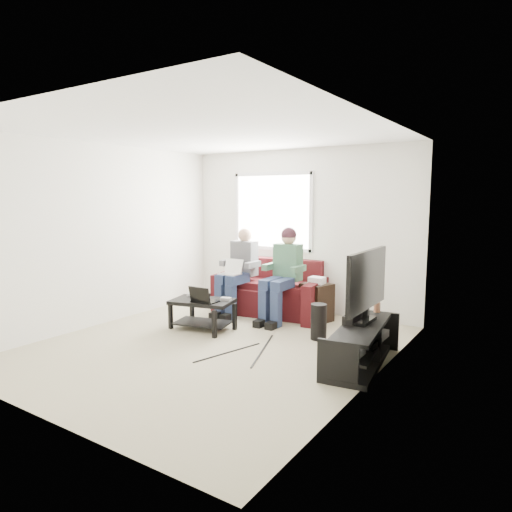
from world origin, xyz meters
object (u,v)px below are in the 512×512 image
at_px(tv_stand, 362,347).
at_px(subwoofer, 319,322).
at_px(coffee_table, 202,308).
at_px(tv, 367,282).
at_px(sofa, 270,293).
at_px(end_table, 317,301).

xyz_separation_m(tv_stand, subwoofer, (-0.79, 0.57, 0.03)).
distance_m(coffee_table, tv, 2.43).
bearing_deg(sofa, subwoofer, -34.16).
bearing_deg(sofa, tv, -32.93).
bearing_deg(subwoofer, tv_stand, -35.87).
distance_m(coffee_table, subwoofer, 1.63).
distance_m(sofa, tv_stand, 2.50).
height_order(coffee_table, end_table, end_table).
height_order(sofa, tv, tv).
relative_size(sofa, tv, 1.73).
bearing_deg(end_table, sofa, 175.40).
relative_size(tv_stand, end_table, 2.15).
bearing_deg(tv_stand, coffee_table, 177.54).
bearing_deg(subwoofer, tv, -30.93).
relative_size(subwoofer, end_table, 0.70).
distance_m(sofa, coffee_table, 1.36).
relative_size(sofa, tv_stand, 1.33).
height_order(sofa, coffee_table, sofa).
bearing_deg(coffee_table, sofa, 77.01).
distance_m(tv_stand, subwoofer, 0.98).
bearing_deg(tv_stand, sofa, 145.17).
bearing_deg(coffee_table, end_table, 47.45).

